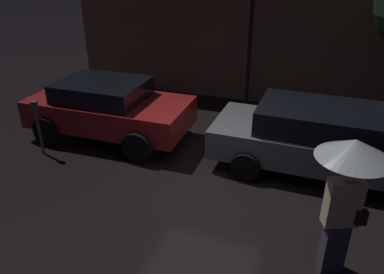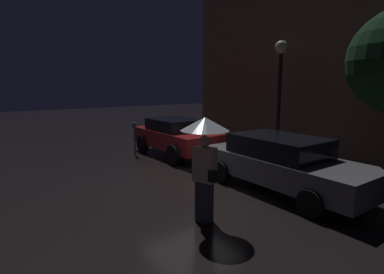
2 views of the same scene
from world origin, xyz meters
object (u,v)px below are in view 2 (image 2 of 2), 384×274
Objects in this scene: parking_meter at (135,135)px; street_lamp_near at (280,75)px; parked_car_grey at (282,162)px; pedestrian_with_umbrella at (205,145)px; parked_car_red at (177,136)px.

street_lamp_near reaches higher than parking_meter.
street_lamp_near is at bearing 131.66° from parked_car_grey.
pedestrian_with_umbrella reaches higher than parking_meter.
pedestrian_with_umbrella is at bearing -64.81° from street_lamp_near.
parked_car_red reaches higher than parked_car_grey.
street_lamp_near reaches higher than pedestrian_with_umbrella.
pedestrian_with_umbrella is 6.63m from parking_meter.
parking_meter is 6.04m from street_lamp_near.
parking_meter is at bearing -127.84° from parked_car_red.
street_lamp_near reaches higher than parked_car_grey.
parking_meter is (-1.01, -1.36, 0.02)m from parked_car_red.
street_lamp_near is at bearing 41.26° from parked_car_red.
street_lamp_near reaches higher than parked_car_red.
pedestrian_with_umbrella is (0.34, -2.90, 0.87)m from parked_car_grey.
pedestrian_with_umbrella is at bearing -12.53° from parking_meter.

